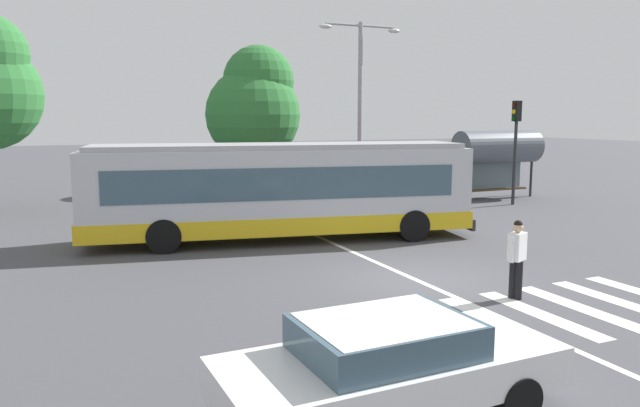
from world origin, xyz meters
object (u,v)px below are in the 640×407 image
(city_transit_bus, at_px, (280,190))
(foreground_sedan, at_px, (389,362))
(parked_car_black, at_px, (324,186))
(parked_car_white, at_px, (145,194))
(parked_car_charcoal, at_px, (377,183))
(pedestrian_crossing_street, at_px, (517,255))
(background_tree_right, at_px, (255,105))
(twin_arm_street_lamp, at_px, (360,92))
(traffic_light_far_corner, at_px, (516,135))
(parked_car_red, at_px, (269,188))
(bus_stop_shelter, at_px, (498,148))
(parked_car_teal, at_px, (208,190))

(city_transit_bus, height_order, foreground_sedan, city_transit_bus)
(city_transit_bus, xyz_separation_m, parked_car_black, (4.83, 7.29, -0.82))
(parked_car_white, bearing_deg, parked_car_charcoal, -1.18)
(pedestrian_crossing_street, bearing_deg, city_transit_bus, 106.61)
(parked_car_black, bearing_deg, parked_car_white, 178.02)
(pedestrian_crossing_street, relative_size, background_tree_right, 0.22)
(foreground_sedan, distance_m, parked_car_black, 20.27)
(parked_car_white, relative_size, twin_arm_street_lamp, 0.58)
(parked_car_charcoal, bearing_deg, city_transit_bus, -136.12)
(traffic_light_far_corner, bearing_deg, parked_car_charcoal, 138.04)
(traffic_light_far_corner, bearing_deg, twin_arm_street_lamp, 149.57)
(parked_car_red, bearing_deg, parked_car_charcoal, -1.55)
(pedestrian_crossing_street, distance_m, twin_arm_street_lamp, 15.75)
(bus_stop_shelter, bearing_deg, foreground_sedan, -133.40)
(parked_car_black, xyz_separation_m, background_tree_right, (-1.24, 6.23, 3.77))
(foreground_sedan, xyz_separation_m, parked_car_teal, (2.31, 19.21, 0.00))
(background_tree_right, bearing_deg, bus_stop_shelter, -42.24)
(city_transit_bus, bearing_deg, pedestrian_crossing_street, -73.39)
(parked_car_white, distance_m, parked_car_red, 5.36)
(parked_car_black, xyz_separation_m, parked_car_charcoal, (2.81, 0.05, 0.00))
(traffic_light_far_corner, bearing_deg, parked_car_teal, 160.44)
(parked_car_white, relative_size, parked_car_charcoal, 1.01)
(background_tree_right, bearing_deg, parked_car_charcoal, -56.77)
(parked_car_white, distance_m, bus_stop_shelter, 16.28)
(city_transit_bus, height_order, traffic_light_far_corner, traffic_light_far_corner)
(foreground_sedan, height_order, background_tree_right, background_tree_right)
(bus_stop_shelter, height_order, twin_arm_street_lamp, twin_arm_street_lamp)
(parked_car_charcoal, relative_size, background_tree_right, 0.60)
(traffic_light_far_corner, bearing_deg, foreground_sedan, -135.70)
(twin_arm_street_lamp, xyz_separation_m, background_tree_right, (-2.73, 6.85, -0.46))
(parked_car_white, relative_size, background_tree_right, 0.61)
(pedestrian_crossing_street, bearing_deg, parked_car_white, 109.47)
(parked_car_teal, bearing_deg, parked_car_red, -4.75)
(parked_car_white, xyz_separation_m, traffic_light_far_corner, (15.38, -4.38, 2.32))
(parked_car_black, distance_m, traffic_light_far_corner, 8.79)
(foreground_sedan, height_order, bus_stop_shelter, bus_stop_shelter)
(city_transit_bus, bearing_deg, foreground_sedan, -103.64)
(parked_car_charcoal, relative_size, traffic_light_far_corner, 1.00)
(bus_stop_shelter, bearing_deg, pedestrian_crossing_street, -128.65)
(city_transit_bus, distance_m, background_tree_right, 14.30)
(pedestrian_crossing_street, height_order, bus_stop_shelter, bus_stop_shelter)
(parked_car_white, height_order, parked_car_red, same)
(parked_car_red, height_order, bus_stop_shelter, bus_stop_shelter)
(pedestrian_crossing_street, xyz_separation_m, traffic_light_far_corner, (9.86, 11.22, 2.12))
(parked_car_white, xyz_separation_m, parked_car_charcoal, (10.76, -0.22, 0.00))
(parked_car_teal, bearing_deg, bus_stop_shelter, -11.14)
(pedestrian_crossing_street, height_order, traffic_light_far_corner, traffic_light_far_corner)
(parked_car_red, bearing_deg, foreground_sedan, -104.82)
(foreground_sedan, bearing_deg, parked_car_teal, 83.14)
(pedestrian_crossing_street, height_order, background_tree_right, background_tree_right)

